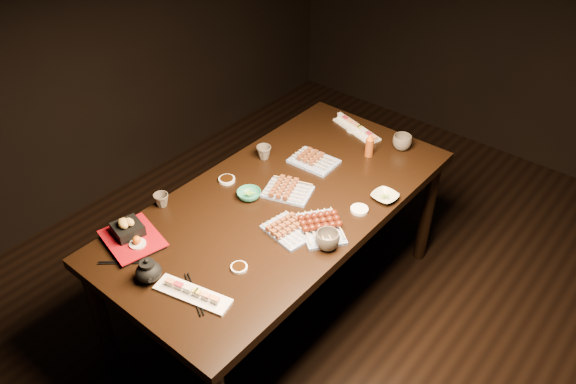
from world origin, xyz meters
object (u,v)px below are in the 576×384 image
(yakitori_plate_right, at_px, (288,228))
(yakitori_plate_center, at_px, (288,188))
(dining_table, at_px, (282,257))
(condiment_bottle, at_px, (370,145))
(teacup_near_left, at_px, (161,200))
(edamame_bowl_cream, at_px, (385,197))
(teacup_far_right, at_px, (402,142))
(teapot, at_px, (148,269))
(edamame_bowl_green, at_px, (249,194))
(teacup_far_left, at_px, (264,152))
(teacup_mid_right, at_px, (327,240))
(sushi_platter_far, at_px, (357,127))
(sushi_platter_near, at_px, (192,292))
(tempura_tray, at_px, (131,233))
(yakitori_plate_left, at_px, (314,158))

(yakitori_plate_right, bearing_deg, yakitori_plate_center, 139.60)
(dining_table, distance_m, condiment_bottle, 0.75)
(yakitori_plate_center, xyz_separation_m, teacup_near_left, (-0.39, -0.45, 0.00))
(edamame_bowl_cream, bearing_deg, teacup_far_right, 110.91)
(teapot, bearing_deg, edamame_bowl_green, 127.59)
(edamame_bowl_green, height_order, teacup_near_left, teacup_near_left)
(teacup_near_left, distance_m, teacup_far_right, 1.31)
(yakitori_plate_center, distance_m, teacup_far_left, 0.33)
(yakitori_plate_right, bearing_deg, teacup_far_right, 97.33)
(dining_table, bearing_deg, teacup_mid_right, -5.65)
(yakitori_plate_center, bearing_deg, sushi_platter_far, 77.26)
(dining_table, distance_m, yakitori_plate_right, 0.47)
(edamame_bowl_cream, relative_size, teacup_far_right, 1.17)
(yakitori_plate_center, bearing_deg, yakitori_plate_right, -68.71)
(condiment_bottle, bearing_deg, sushi_platter_far, 138.55)
(teapot, bearing_deg, yakitori_plate_right, 99.11)
(yakitori_plate_center, distance_m, yakitori_plate_right, 0.29)
(teacup_near_left, distance_m, teacup_mid_right, 0.82)
(dining_table, bearing_deg, yakitori_plate_center, 113.72)
(sushi_platter_far, height_order, teacup_far_left, teacup_far_left)
(dining_table, distance_m, sushi_platter_near, 0.80)
(sushi_platter_far, height_order, tempura_tray, tempura_tray)
(teacup_far_right, bearing_deg, teacup_mid_right, -80.07)
(teapot, bearing_deg, yakitori_plate_center, 117.99)
(teacup_far_right, distance_m, teapot, 1.52)
(sushi_platter_far, xyz_separation_m, tempura_tray, (-0.23, -1.40, 0.03))
(teacup_near_left, relative_size, teacup_far_right, 0.69)
(yakitori_plate_center, distance_m, tempura_tray, 0.76)
(teacup_near_left, height_order, condiment_bottle, condiment_bottle)
(teacup_far_right, bearing_deg, teapot, -100.89)
(tempura_tray, height_order, teacup_far_right, tempura_tray)
(teapot, bearing_deg, teacup_far_right, 111.87)
(sushi_platter_far, bearing_deg, dining_table, 113.00)
(dining_table, height_order, teacup_mid_right, teacup_mid_right)
(sushi_platter_far, distance_m, yakitori_plate_left, 0.41)
(teacup_mid_right, relative_size, teacup_far_right, 1.02)
(tempura_tray, bearing_deg, yakitori_plate_right, 57.90)
(sushi_platter_far, xyz_separation_m, yakitori_plate_center, (0.07, -0.70, 0.01))
(teacup_mid_right, xyz_separation_m, teapot, (-0.44, -0.61, 0.01))
(sushi_platter_near, xyz_separation_m, teacup_mid_right, (0.24, 0.56, 0.02))
(sushi_platter_near, xyz_separation_m, yakitori_plate_left, (-0.20, 1.03, 0.01))
(tempura_tray, distance_m, teacup_far_left, 0.85)
(yakitori_plate_right, relative_size, edamame_bowl_cream, 1.78)
(tempura_tray, relative_size, teacup_far_left, 3.47)
(teapot, bearing_deg, sushi_platter_near, 46.75)
(yakitori_plate_center, bearing_deg, condiment_bottle, 58.34)
(dining_table, relative_size, tempura_tray, 6.65)
(dining_table, relative_size, teacup_far_right, 17.52)
(edamame_bowl_green, height_order, teacup_mid_right, teacup_mid_right)
(edamame_bowl_cream, xyz_separation_m, teacup_far_right, (-0.17, 0.44, 0.03))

